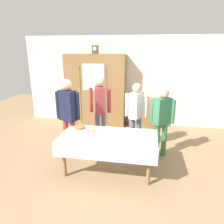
{
  "coord_description": "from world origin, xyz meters",
  "views": [
    {
      "loc": [
        0.7,
        -3.75,
        2.34
      ],
      "look_at": [
        0.0,
        0.2,
        1.1
      ],
      "focal_mm": 33.27,
      "sensor_mm": 36.0,
      "label": 1
    }
  ],
  "objects_px": {
    "wall_cabinet": "(96,90)",
    "bookshelf_low": "(144,112)",
    "book_stack": "(145,97)",
    "tea_cup_near_right": "(149,135)",
    "tea_cup_far_right": "(104,130)",
    "spoon_center": "(144,145)",
    "tea_cup_near_left": "(130,133)",
    "bread_basket": "(79,127)",
    "spoon_far_left": "(124,132)",
    "person_near_right_end": "(100,105)",
    "tea_cup_mid_right": "(116,138)",
    "person_behind_table_left": "(136,110)",
    "spoon_near_left": "(145,133)",
    "pastry_plate": "(91,132)",
    "mantel_clock": "(95,50)",
    "person_beside_shelf": "(162,117)",
    "dining_table": "(108,141)",
    "person_behind_table_right": "(68,111)"
  },
  "relations": [
    {
      "from": "mantel_clock",
      "to": "tea_cup_far_right",
      "type": "height_order",
      "value": "mantel_clock"
    },
    {
      "from": "wall_cabinet",
      "to": "spoon_near_left",
      "type": "xyz_separation_m",
      "value": [
        1.58,
        -2.3,
        -0.34
      ]
    },
    {
      "from": "mantel_clock",
      "to": "pastry_plate",
      "type": "relative_size",
      "value": 0.86
    },
    {
      "from": "spoon_far_left",
      "to": "person_near_right_end",
      "type": "distance_m",
      "value": 1.08
    },
    {
      "from": "bread_basket",
      "to": "spoon_center",
      "type": "bearing_deg",
      "value": -21.84
    },
    {
      "from": "tea_cup_near_left",
      "to": "bread_basket",
      "type": "relative_size",
      "value": 0.54
    },
    {
      "from": "spoon_near_left",
      "to": "spoon_center",
      "type": "xyz_separation_m",
      "value": [
        -0.0,
        -0.53,
        0.0
      ]
    },
    {
      "from": "tea_cup_near_right",
      "to": "spoon_far_left",
      "type": "xyz_separation_m",
      "value": [
        -0.48,
        0.14,
        -0.02
      ]
    },
    {
      "from": "spoon_center",
      "to": "person_behind_table_right",
      "type": "relative_size",
      "value": 0.07
    },
    {
      "from": "book_stack",
      "to": "tea_cup_near_right",
      "type": "xyz_separation_m",
      "value": [
        0.13,
        -2.5,
        -0.16
      ]
    },
    {
      "from": "tea_cup_mid_right",
      "to": "person_behind_table_left",
      "type": "relative_size",
      "value": 0.08
    },
    {
      "from": "book_stack",
      "to": "person_behind_table_left",
      "type": "relative_size",
      "value": 0.13
    },
    {
      "from": "wall_cabinet",
      "to": "bookshelf_low",
      "type": "distance_m",
      "value": 1.65
    },
    {
      "from": "spoon_near_left",
      "to": "person_behind_table_left",
      "type": "xyz_separation_m",
      "value": [
        -0.22,
        0.79,
        0.22
      ]
    },
    {
      "from": "bookshelf_low",
      "to": "spoon_far_left",
      "type": "xyz_separation_m",
      "value": [
        -0.34,
        -2.36,
        0.31
      ]
    },
    {
      "from": "bookshelf_low",
      "to": "spoon_near_left",
      "type": "xyz_separation_m",
      "value": [
        0.06,
        -2.35,
        0.31
      ]
    },
    {
      "from": "tea_cup_near_left",
      "to": "spoon_center",
      "type": "height_order",
      "value": "tea_cup_near_left"
    },
    {
      "from": "pastry_plate",
      "to": "person_near_right_end",
      "type": "bearing_deg",
      "value": 92.06
    },
    {
      "from": "tea_cup_far_right",
      "to": "wall_cabinet",
      "type": "bearing_deg",
      "value": 108.23
    },
    {
      "from": "wall_cabinet",
      "to": "dining_table",
      "type": "bearing_deg",
      "value": -70.83
    },
    {
      "from": "dining_table",
      "to": "person_near_right_end",
      "type": "bearing_deg",
      "value": 110.36
    },
    {
      "from": "tea_cup_far_right",
      "to": "spoon_center",
      "type": "relative_size",
      "value": 1.09
    },
    {
      "from": "bookshelf_low",
      "to": "spoon_far_left",
      "type": "height_order",
      "value": "bookshelf_low"
    },
    {
      "from": "mantel_clock",
      "to": "person_beside_shelf",
      "type": "height_order",
      "value": "mantel_clock"
    },
    {
      "from": "tea_cup_mid_right",
      "to": "spoon_far_left",
      "type": "relative_size",
      "value": 1.09
    },
    {
      "from": "spoon_far_left",
      "to": "person_behind_table_left",
      "type": "bearing_deg",
      "value": 77.58
    },
    {
      "from": "spoon_near_left",
      "to": "person_behind_table_right",
      "type": "relative_size",
      "value": 0.07
    },
    {
      "from": "person_beside_shelf",
      "to": "bread_basket",
      "type": "bearing_deg",
      "value": -162.05
    },
    {
      "from": "tea_cup_near_left",
      "to": "dining_table",
      "type": "bearing_deg",
      "value": -152.91
    },
    {
      "from": "spoon_near_left",
      "to": "pastry_plate",
      "type": "bearing_deg",
      "value": -171.88
    },
    {
      "from": "tea_cup_far_right",
      "to": "spoon_near_left",
      "type": "height_order",
      "value": "tea_cup_far_right"
    },
    {
      "from": "person_near_right_end",
      "to": "wall_cabinet",
      "type": "bearing_deg",
      "value": 108.32
    },
    {
      "from": "bookshelf_low",
      "to": "bread_basket",
      "type": "height_order",
      "value": "bread_basket"
    },
    {
      "from": "pastry_plate",
      "to": "person_behind_table_right",
      "type": "xyz_separation_m",
      "value": [
        -0.58,
        0.31,
        0.31
      ]
    },
    {
      "from": "mantel_clock",
      "to": "spoon_far_left",
      "type": "height_order",
      "value": "mantel_clock"
    },
    {
      "from": "tea_cup_far_right",
      "to": "pastry_plate",
      "type": "bearing_deg",
      "value": -161.85
    },
    {
      "from": "tea_cup_near_right",
      "to": "bread_basket",
      "type": "xyz_separation_m",
      "value": [
        -1.42,
        0.15,
        0.01
      ]
    },
    {
      "from": "tea_cup_near_left",
      "to": "person_behind_table_right",
      "type": "xyz_separation_m",
      "value": [
        -1.33,
        0.25,
        0.29
      ]
    },
    {
      "from": "person_beside_shelf",
      "to": "spoon_far_left",
      "type": "bearing_deg",
      "value": -143.27
    },
    {
      "from": "pastry_plate",
      "to": "spoon_center",
      "type": "distance_m",
      "value": 1.11
    },
    {
      "from": "pastry_plate",
      "to": "person_behind_table_right",
      "type": "height_order",
      "value": "person_behind_table_right"
    },
    {
      "from": "spoon_center",
      "to": "spoon_far_left",
      "type": "bearing_deg",
      "value": 127.23
    },
    {
      "from": "tea_cup_mid_right",
      "to": "person_near_right_end",
      "type": "height_order",
      "value": "person_near_right_end"
    },
    {
      "from": "book_stack",
      "to": "person_near_right_end",
      "type": "bearing_deg",
      "value": -122.81
    },
    {
      "from": "person_beside_shelf",
      "to": "bookshelf_low",
      "type": "bearing_deg",
      "value": 102.75
    },
    {
      "from": "pastry_plate",
      "to": "person_behind_table_left",
      "type": "distance_m",
      "value": 1.26
    },
    {
      "from": "tea_cup_mid_right",
      "to": "spoon_near_left",
      "type": "height_order",
      "value": "tea_cup_mid_right"
    },
    {
      "from": "spoon_far_left",
      "to": "spoon_near_left",
      "type": "bearing_deg",
      "value": 0.81
    },
    {
      "from": "spoon_far_left",
      "to": "spoon_center",
      "type": "bearing_deg",
      "value": -52.77
    },
    {
      "from": "book_stack",
      "to": "spoon_far_left",
      "type": "bearing_deg",
      "value": -98.24
    }
  ]
}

